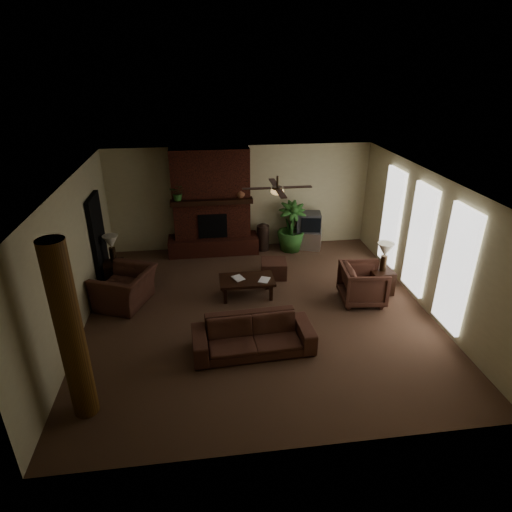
{
  "coord_description": "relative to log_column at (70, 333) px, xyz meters",
  "views": [
    {
      "loc": [
        -1.06,
        -7.55,
        4.84
      ],
      "look_at": [
        0.0,
        0.4,
        1.1
      ],
      "focal_mm": 29.91,
      "sensor_mm": 36.0,
      "label": 1
    }
  ],
  "objects": [
    {
      "name": "armchair_right",
      "position": [
        5.24,
        2.52,
        -0.94
      ],
      "size": [
        0.92,
        0.98,
        0.93
      ],
      "primitive_type": "imported",
      "rotation": [
        0.0,
        0.0,
        1.48
      ],
      "color": "#4C2C20",
      "rests_on": "ground"
    },
    {
      "name": "tv_stand",
      "position": [
        4.72,
        5.55,
        -1.15
      ],
      "size": [
        0.97,
        0.76,
        0.5
      ],
      "primitive_type": "cube",
      "rotation": [
        0.0,
        0.0,
        -0.34
      ],
      "color": "silver",
      "rests_on": "ground"
    },
    {
      "name": "side_table_right",
      "position": [
        5.78,
        2.86,
        -1.12
      ],
      "size": [
        0.53,
        0.53,
        0.55
      ],
      "primitive_type": "cube",
      "rotation": [
        0.0,
        0.0,
        0.05
      ],
      "color": "black",
      "rests_on": "ground"
    },
    {
      "name": "floor_vase",
      "position": [
        3.51,
        5.55,
        -0.97
      ],
      "size": [
        0.34,
        0.34,
        0.77
      ],
      "color": "black",
      "rests_on": "ground"
    },
    {
      "name": "mantel_vase",
      "position": [
        2.9,
        5.42,
        0.27
      ],
      "size": [
        0.24,
        0.24,
        0.22
      ],
      "primitive_type": "imported",
      "rotation": [
        0.0,
        0.0,
        -0.07
      ],
      "color": "brown",
      "rests_on": "fireplace"
    },
    {
      "name": "ottoman",
      "position": [
        3.54,
        3.95,
        -1.2
      ],
      "size": [
        0.67,
        0.67,
        0.4
      ],
      "primitive_type": "cube",
      "rotation": [
        0.0,
        0.0,
        -0.12
      ],
      "color": "#4C2C20",
      "rests_on": "ground"
    },
    {
      "name": "windows",
      "position": [
        6.4,
        2.6,
        -0.05
      ],
      "size": [
        0.08,
        3.65,
        2.35
      ],
      "color": "white",
      "rests_on": "ground"
    },
    {
      "name": "floor_plant",
      "position": [
        4.27,
        5.43,
        -1.02
      ],
      "size": [
        0.87,
        1.41,
        0.76
      ],
      "primitive_type": "imported",
      "rotation": [
        0.0,
        0.0,
        0.08
      ],
      "color": "#2D5D25",
      "rests_on": "ground"
    },
    {
      "name": "log_column",
      "position": [
        0.0,
        0.0,
        0.0
      ],
      "size": [
        0.36,
        0.36,
        2.8
      ],
      "primitive_type": "cylinder",
      "color": "#573715",
      "rests_on": "ground"
    },
    {
      "name": "coffee_table",
      "position": [
        2.78,
        3.08,
        -1.03
      ],
      "size": [
        1.2,
        0.7,
        0.43
      ],
      "color": "black",
      "rests_on": "ground"
    },
    {
      "name": "lamp_right",
      "position": [
        5.8,
        2.85,
        -0.4
      ],
      "size": [
        0.42,
        0.42,
        0.65
      ],
      "color": "#312316",
      "rests_on": "side_table_right"
    },
    {
      "name": "ceiling_fan",
      "position": [
        3.35,
        2.7,
        1.13
      ],
      "size": [
        1.35,
        1.35,
        0.37
      ],
      "color": "#312316",
      "rests_on": "ceiling"
    },
    {
      "name": "side_table_left",
      "position": [
        -0.2,
        4.05,
        -1.12
      ],
      "size": [
        0.61,
        0.61,
        0.55
      ],
      "primitive_type": "cube",
      "rotation": [
        0.0,
        0.0,
        0.26
      ],
      "color": "black",
      "rests_on": "ground"
    },
    {
      "name": "tv",
      "position": [
        4.76,
        5.52,
        -0.64
      ],
      "size": [
        0.73,
        0.63,
        0.52
      ],
      "color": "#3B3B3E",
      "rests_on": "tv_stand"
    },
    {
      "name": "sofa",
      "position": [
        2.67,
        1.13,
        -0.98
      ],
      "size": [
        2.2,
        0.74,
        0.85
      ],
      "primitive_type": "imported",
      "rotation": [
        0.0,
        0.0,
        0.05
      ],
      "color": "#4C2C20",
      "rests_on": "ground"
    },
    {
      "name": "doorway",
      "position": [
        -0.49,
        4.2,
        -0.35
      ],
      "size": [
        0.1,
        1.0,
        2.1
      ],
      "primitive_type": "cube",
      "color": "black",
      "rests_on": "ground"
    },
    {
      "name": "fireplace",
      "position": [
        2.15,
        5.62,
        -0.24
      ],
      "size": [
        2.4,
        0.7,
        2.8
      ],
      "color": "#4E1F15",
      "rests_on": "ground"
    },
    {
      "name": "armchair_left",
      "position": [
        0.17,
        3.11,
        -0.88
      ],
      "size": [
        1.16,
        1.39,
        1.04
      ],
      "primitive_type": "imported",
      "rotation": [
        0.0,
        0.0,
        -1.95
      ],
      "color": "#4C2C20",
      "rests_on": "ground"
    },
    {
      "name": "room_shell",
      "position": [
        2.95,
        2.4,
        0.0
      ],
      "size": [
        7.0,
        7.0,
        7.0
      ],
      "color": "brown",
      "rests_on": "ground"
    },
    {
      "name": "lamp_left",
      "position": [
        -0.2,
        4.1,
        -0.4
      ],
      "size": [
        0.37,
        0.37,
        0.65
      ],
      "color": "#312316",
      "rests_on": "side_table_left"
    },
    {
      "name": "book_b",
      "position": [
        3.05,
        2.99,
        -0.82
      ],
      "size": [
        0.2,
        0.11,
        0.29
      ],
      "primitive_type": "imported",
      "rotation": [
        0.0,
        0.0,
        -0.43
      ],
      "color": "#999999",
      "rests_on": "coffee_table"
    },
    {
      "name": "book_a",
      "position": [
        2.5,
        3.06,
        -0.83
      ],
      "size": [
        0.21,
        0.11,
        0.29
      ],
      "primitive_type": "imported",
      "rotation": [
        0.0,
        0.0,
        0.41
      ],
      "color": "#999999",
      "rests_on": "coffee_table"
    },
    {
      "name": "mantel_plant",
      "position": [
        1.32,
        5.38,
        0.32
      ],
      "size": [
        0.48,
        0.51,
        0.33
      ],
      "primitive_type": "imported",
      "rotation": [
        0.0,
        0.0,
        -0.27
      ],
      "color": "#2D5D25",
      "rests_on": "fireplace"
    }
  ]
}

